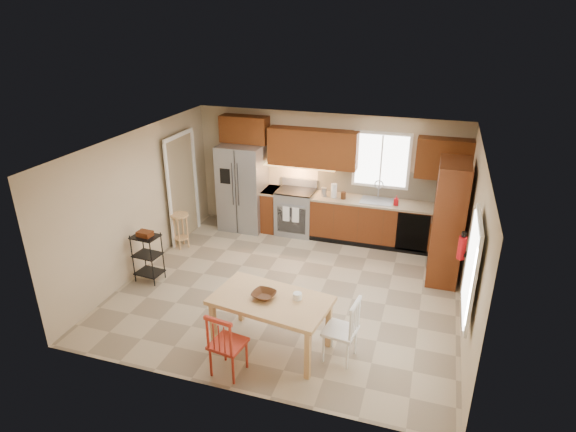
# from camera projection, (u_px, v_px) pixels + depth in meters

# --- Properties ---
(floor) EXTENTS (5.50, 5.50, 0.00)m
(floor) POSITION_uv_depth(u_px,v_px,m) (289.00, 288.00, 8.14)
(floor) COLOR tan
(floor) RESTS_ON ground
(ceiling) EXTENTS (5.50, 5.00, 0.02)m
(ceiling) POSITION_uv_depth(u_px,v_px,m) (290.00, 144.00, 7.16)
(ceiling) COLOR silver
(ceiling) RESTS_ON ground
(wall_back) EXTENTS (5.50, 0.02, 2.50)m
(wall_back) POSITION_uv_depth(u_px,v_px,m) (326.00, 174.00, 9.85)
(wall_back) COLOR #CCB793
(wall_back) RESTS_ON ground
(wall_front) EXTENTS (5.50, 0.02, 2.50)m
(wall_front) POSITION_uv_depth(u_px,v_px,m) (224.00, 305.00, 5.46)
(wall_front) COLOR #CCB793
(wall_front) RESTS_ON ground
(wall_left) EXTENTS (0.02, 5.00, 2.50)m
(wall_left) POSITION_uv_depth(u_px,v_px,m) (140.00, 202.00, 8.42)
(wall_left) COLOR #CCB793
(wall_left) RESTS_ON ground
(wall_right) EXTENTS (0.02, 5.00, 2.50)m
(wall_right) POSITION_uv_depth(u_px,v_px,m) (472.00, 244.00, 6.89)
(wall_right) COLOR #CCB793
(wall_right) RESTS_ON ground
(refrigerator) EXTENTS (0.92, 0.75, 1.82)m
(refrigerator) POSITION_uv_depth(u_px,v_px,m) (243.00, 187.00, 10.12)
(refrigerator) COLOR gray
(refrigerator) RESTS_ON floor
(range_stove) EXTENTS (0.76, 0.63, 0.92)m
(range_stove) POSITION_uv_depth(u_px,v_px,m) (296.00, 212.00, 10.03)
(range_stove) COLOR gray
(range_stove) RESTS_ON floor
(base_cabinet_narrow) EXTENTS (0.30, 0.60, 0.90)m
(base_cabinet_narrow) POSITION_uv_depth(u_px,v_px,m) (271.00, 209.00, 10.20)
(base_cabinet_narrow) COLOR #592810
(base_cabinet_narrow) RESTS_ON floor
(base_cabinet_run) EXTENTS (2.92, 0.60, 0.90)m
(base_cabinet_run) POSITION_uv_depth(u_px,v_px,m) (385.00, 223.00, 9.54)
(base_cabinet_run) COLOR #592810
(base_cabinet_run) RESTS_ON floor
(dishwasher) EXTENTS (0.60, 0.02, 0.78)m
(dishwasher) POSITION_uv_depth(u_px,v_px,m) (412.00, 233.00, 9.13)
(dishwasher) COLOR black
(dishwasher) RESTS_ON floor
(backsplash) EXTENTS (2.92, 0.03, 0.55)m
(backsplash) POSITION_uv_depth(u_px,v_px,m) (389.00, 184.00, 9.50)
(backsplash) COLOR beige
(backsplash) RESTS_ON wall_back
(upper_over_fridge) EXTENTS (1.00, 0.35, 0.55)m
(upper_over_fridge) POSITION_uv_depth(u_px,v_px,m) (244.00, 129.00, 9.83)
(upper_over_fridge) COLOR #633010
(upper_over_fridge) RESTS_ON wall_back
(upper_left_block) EXTENTS (1.80, 0.35, 0.75)m
(upper_left_block) POSITION_uv_depth(u_px,v_px,m) (313.00, 148.00, 9.54)
(upper_left_block) COLOR #633010
(upper_left_block) RESTS_ON wall_back
(upper_right_block) EXTENTS (1.00, 0.35, 0.75)m
(upper_right_block) POSITION_uv_depth(u_px,v_px,m) (444.00, 159.00, 8.84)
(upper_right_block) COLOR #633010
(upper_right_block) RESTS_ON wall_back
(window_back) EXTENTS (1.12, 0.04, 1.12)m
(window_back) POSITION_uv_depth(u_px,v_px,m) (381.00, 160.00, 9.37)
(window_back) COLOR white
(window_back) RESTS_ON wall_back
(sink) EXTENTS (0.62, 0.46, 0.16)m
(sink) POSITION_uv_depth(u_px,v_px,m) (376.00, 203.00, 9.43)
(sink) COLOR gray
(sink) RESTS_ON base_cabinet_run
(undercab_glow) EXTENTS (1.60, 0.30, 0.01)m
(undercab_glow) POSITION_uv_depth(u_px,v_px,m) (298.00, 166.00, 9.75)
(undercab_glow) COLOR #FFBF66
(undercab_glow) RESTS_ON wall_back
(soap_bottle) EXTENTS (0.09, 0.09, 0.19)m
(soap_bottle) POSITION_uv_depth(u_px,v_px,m) (396.00, 200.00, 9.18)
(soap_bottle) COLOR #B50C13
(soap_bottle) RESTS_ON base_cabinet_run
(paper_towel) EXTENTS (0.12, 0.12, 0.28)m
(paper_towel) POSITION_uv_depth(u_px,v_px,m) (334.00, 191.00, 9.55)
(paper_towel) COLOR white
(paper_towel) RESTS_ON base_cabinet_run
(canister_steel) EXTENTS (0.11, 0.11, 0.18)m
(canister_steel) POSITION_uv_depth(u_px,v_px,m) (324.00, 192.00, 9.63)
(canister_steel) COLOR gray
(canister_steel) RESTS_ON base_cabinet_run
(canister_wood) EXTENTS (0.10, 0.10, 0.14)m
(canister_wood) POSITION_uv_depth(u_px,v_px,m) (343.00, 195.00, 9.50)
(canister_wood) COLOR #472512
(canister_wood) RESTS_ON base_cabinet_run
(pantry) EXTENTS (0.50, 0.95, 2.10)m
(pantry) POSITION_uv_depth(u_px,v_px,m) (448.00, 222.00, 8.11)
(pantry) COLOR #592810
(pantry) RESTS_ON floor
(fire_extinguisher) EXTENTS (0.12, 0.12, 0.36)m
(fire_extinguisher) POSITION_uv_depth(u_px,v_px,m) (462.00, 248.00, 7.11)
(fire_extinguisher) COLOR #B50C13
(fire_extinguisher) RESTS_ON wall_right
(window_right) EXTENTS (0.04, 1.02, 1.32)m
(window_right) POSITION_uv_depth(u_px,v_px,m) (472.00, 269.00, 5.82)
(window_right) COLOR white
(window_right) RESTS_ON wall_right
(doorway) EXTENTS (0.04, 0.95, 2.10)m
(doorway) POSITION_uv_depth(u_px,v_px,m) (182.00, 189.00, 9.62)
(doorway) COLOR #8C7A59
(doorway) RESTS_ON wall_left
(dining_table) EXTENTS (1.68, 1.10, 0.76)m
(dining_table) POSITION_uv_depth(u_px,v_px,m) (271.00, 323.00, 6.59)
(dining_table) COLOR tan
(dining_table) RESTS_ON floor
(chair_red) EXTENTS (0.49, 0.49, 0.92)m
(chair_red) POSITION_uv_depth(u_px,v_px,m) (228.00, 342.00, 6.09)
(chair_red) COLOR #AB2C1A
(chair_red) RESTS_ON floor
(chair_white) EXTENTS (0.49, 0.49, 0.92)m
(chair_white) POSITION_uv_depth(u_px,v_px,m) (340.00, 329.00, 6.34)
(chair_white) COLOR white
(chair_white) RESTS_ON floor
(table_bowl) EXTENTS (0.36, 0.36, 0.08)m
(table_bowl) POSITION_uv_depth(u_px,v_px,m) (264.00, 298.00, 6.46)
(table_bowl) COLOR #472512
(table_bowl) RESTS_ON dining_table
(table_jar) EXTENTS (0.13, 0.13, 0.13)m
(table_jar) POSITION_uv_depth(u_px,v_px,m) (297.00, 298.00, 6.41)
(table_jar) COLOR white
(table_jar) RESTS_ON dining_table
(bar_stool) EXTENTS (0.34, 0.34, 0.71)m
(bar_stool) POSITION_uv_depth(u_px,v_px,m) (181.00, 231.00, 9.44)
(bar_stool) COLOR tan
(bar_stool) RESTS_ON floor
(utility_cart) EXTENTS (0.47, 0.38, 0.88)m
(utility_cart) POSITION_uv_depth(u_px,v_px,m) (148.00, 257.00, 8.24)
(utility_cart) COLOR black
(utility_cart) RESTS_ON floor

